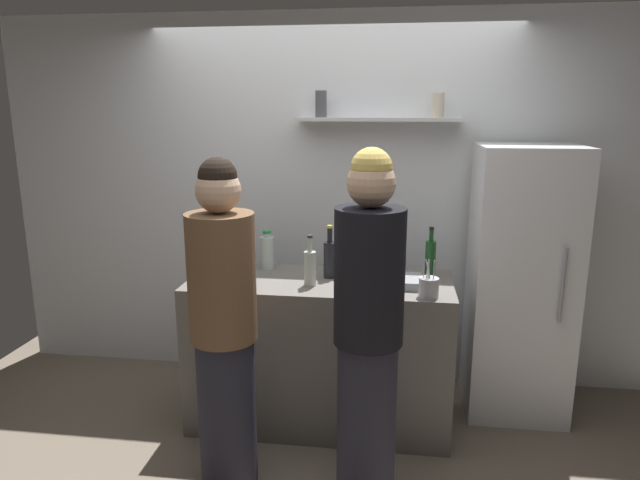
{
  "coord_description": "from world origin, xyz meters",
  "views": [
    {
      "loc": [
        0.45,
        -2.74,
        1.96
      ],
      "look_at": [
        0.01,
        0.53,
        1.19
      ],
      "focal_mm": 31.7,
      "sensor_mm": 36.0,
      "label": 1
    }
  ],
  "objects_px": {
    "water_bottle_plastic": "(267,252)",
    "person_blonde": "(368,332)",
    "utensil_holder": "(429,287)",
    "wine_bottle_green_glass": "(430,257)",
    "wine_bottle_dark_glass": "(330,258)",
    "wine_bottle_pale_glass": "(310,267)",
    "wine_bottle_amber_glass": "(225,261)",
    "baking_pan": "(393,281)",
    "refrigerator": "(520,283)",
    "person_brown_jacket": "(224,330)"
  },
  "relations": [
    {
      "from": "baking_pan",
      "to": "wine_bottle_dark_glass",
      "type": "relative_size",
      "value": 1.03
    },
    {
      "from": "person_blonde",
      "to": "utensil_holder",
      "type": "bearing_deg",
      "value": 140.98
    },
    {
      "from": "baking_pan",
      "to": "person_blonde",
      "type": "xyz_separation_m",
      "value": [
        -0.11,
        -0.64,
        -0.07
      ]
    },
    {
      "from": "wine_bottle_dark_glass",
      "to": "person_brown_jacket",
      "type": "xyz_separation_m",
      "value": [
        -0.45,
        -0.74,
        -0.2
      ]
    },
    {
      "from": "wine_bottle_amber_glass",
      "to": "person_blonde",
      "type": "distance_m",
      "value": 1.11
    },
    {
      "from": "utensil_holder",
      "to": "wine_bottle_green_glass",
      "type": "bearing_deg",
      "value": 86.0
    },
    {
      "from": "refrigerator",
      "to": "baking_pan",
      "type": "bearing_deg",
      "value": -155.52
    },
    {
      "from": "wine_bottle_amber_glass",
      "to": "wine_bottle_pale_glass",
      "type": "height_order",
      "value": "wine_bottle_pale_glass"
    },
    {
      "from": "wine_bottle_amber_glass",
      "to": "wine_bottle_pale_glass",
      "type": "xyz_separation_m",
      "value": [
        0.53,
        -0.05,
        0.0
      ]
    },
    {
      "from": "refrigerator",
      "to": "wine_bottle_amber_glass",
      "type": "height_order",
      "value": "refrigerator"
    },
    {
      "from": "utensil_holder",
      "to": "wine_bottle_pale_glass",
      "type": "distance_m",
      "value": 0.7
    },
    {
      "from": "baking_pan",
      "to": "person_brown_jacket",
      "type": "distance_m",
      "value": 1.06
    },
    {
      "from": "wine_bottle_green_glass",
      "to": "wine_bottle_pale_glass",
      "type": "xyz_separation_m",
      "value": [
        -0.71,
        -0.28,
        -0.01
      ]
    },
    {
      "from": "wine_bottle_dark_glass",
      "to": "water_bottle_plastic",
      "type": "xyz_separation_m",
      "value": [
        -0.42,
        0.14,
        -0.01
      ]
    },
    {
      "from": "wine_bottle_pale_glass",
      "to": "refrigerator",
      "type": "bearing_deg",
      "value": 18.87
    },
    {
      "from": "wine_bottle_amber_glass",
      "to": "wine_bottle_green_glass",
      "type": "xyz_separation_m",
      "value": [
        1.25,
        0.23,
        0.01
      ]
    },
    {
      "from": "water_bottle_plastic",
      "to": "person_brown_jacket",
      "type": "height_order",
      "value": "person_brown_jacket"
    },
    {
      "from": "person_brown_jacket",
      "to": "wine_bottle_pale_glass",
      "type": "bearing_deg",
      "value": -21.98
    },
    {
      "from": "wine_bottle_pale_glass",
      "to": "utensil_holder",
      "type": "bearing_deg",
      "value": -10.1
    },
    {
      "from": "refrigerator",
      "to": "person_brown_jacket",
      "type": "distance_m",
      "value": 1.93
    },
    {
      "from": "refrigerator",
      "to": "utensil_holder",
      "type": "xyz_separation_m",
      "value": [
        -0.61,
        -0.56,
        0.12
      ]
    },
    {
      "from": "baking_pan",
      "to": "wine_bottle_dark_glass",
      "type": "xyz_separation_m",
      "value": [
        -0.39,
        0.1,
        0.1
      ]
    },
    {
      "from": "utensil_holder",
      "to": "refrigerator",
      "type": "bearing_deg",
      "value": 42.7
    },
    {
      "from": "baking_pan",
      "to": "wine_bottle_amber_glass",
      "type": "height_order",
      "value": "wine_bottle_amber_glass"
    },
    {
      "from": "water_bottle_plastic",
      "to": "person_blonde",
      "type": "height_order",
      "value": "person_blonde"
    },
    {
      "from": "wine_bottle_green_glass",
      "to": "water_bottle_plastic",
      "type": "distance_m",
      "value": 1.04
    },
    {
      "from": "baking_pan",
      "to": "wine_bottle_dark_glass",
      "type": "distance_m",
      "value": 0.42
    },
    {
      "from": "utensil_holder",
      "to": "person_blonde",
      "type": "xyz_separation_m",
      "value": [
        -0.31,
        -0.44,
        -0.1
      ]
    },
    {
      "from": "wine_bottle_dark_glass",
      "to": "wine_bottle_green_glass",
      "type": "height_order",
      "value": "wine_bottle_dark_glass"
    },
    {
      "from": "refrigerator",
      "to": "wine_bottle_pale_glass",
      "type": "distance_m",
      "value": 1.38
    },
    {
      "from": "wine_bottle_pale_glass",
      "to": "person_brown_jacket",
      "type": "distance_m",
      "value": 0.69
    },
    {
      "from": "baking_pan",
      "to": "wine_bottle_pale_glass",
      "type": "xyz_separation_m",
      "value": [
        -0.49,
        -0.07,
        0.09
      ]
    },
    {
      "from": "wine_bottle_dark_glass",
      "to": "wine_bottle_pale_glass",
      "type": "relative_size",
      "value": 1.08
    },
    {
      "from": "refrigerator",
      "to": "person_brown_jacket",
      "type": "bearing_deg",
      "value": -148.71
    },
    {
      "from": "wine_bottle_dark_glass",
      "to": "utensil_holder",
      "type": "bearing_deg",
      "value": -27.04
    },
    {
      "from": "person_brown_jacket",
      "to": "person_blonde",
      "type": "relative_size",
      "value": 0.97
    },
    {
      "from": "wine_bottle_pale_glass",
      "to": "person_brown_jacket",
      "type": "relative_size",
      "value": 0.18
    },
    {
      "from": "baking_pan",
      "to": "wine_bottle_pale_glass",
      "type": "distance_m",
      "value": 0.5
    },
    {
      "from": "wine_bottle_amber_glass",
      "to": "wine_bottle_pale_glass",
      "type": "bearing_deg",
      "value": -5.67
    },
    {
      "from": "utensil_holder",
      "to": "baking_pan",
      "type": "bearing_deg",
      "value": 135.29
    },
    {
      "from": "baking_pan",
      "to": "person_brown_jacket",
      "type": "height_order",
      "value": "person_brown_jacket"
    },
    {
      "from": "wine_bottle_pale_glass",
      "to": "person_blonde",
      "type": "distance_m",
      "value": 0.69
    },
    {
      "from": "person_blonde",
      "to": "wine_bottle_pale_glass",
      "type": "bearing_deg",
      "value": -150.49
    },
    {
      "from": "wine_bottle_amber_glass",
      "to": "person_blonde",
      "type": "height_order",
      "value": "person_blonde"
    },
    {
      "from": "wine_bottle_dark_glass",
      "to": "water_bottle_plastic",
      "type": "distance_m",
      "value": 0.44
    },
    {
      "from": "utensil_holder",
      "to": "person_brown_jacket",
      "type": "bearing_deg",
      "value": -157.09
    },
    {
      "from": "wine_bottle_amber_glass",
      "to": "refrigerator",
      "type": "bearing_deg",
      "value": 12.02
    },
    {
      "from": "water_bottle_plastic",
      "to": "person_blonde",
      "type": "xyz_separation_m",
      "value": [
        0.7,
        -0.88,
        -0.15
      ]
    },
    {
      "from": "refrigerator",
      "to": "water_bottle_plastic",
      "type": "xyz_separation_m",
      "value": [
        -1.62,
        -0.13,
        0.18
      ]
    },
    {
      "from": "utensil_holder",
      "to": "wine_bottle_green_glass",
      "type": "relative_size",
      "value": 0.7
    }
  ]
}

